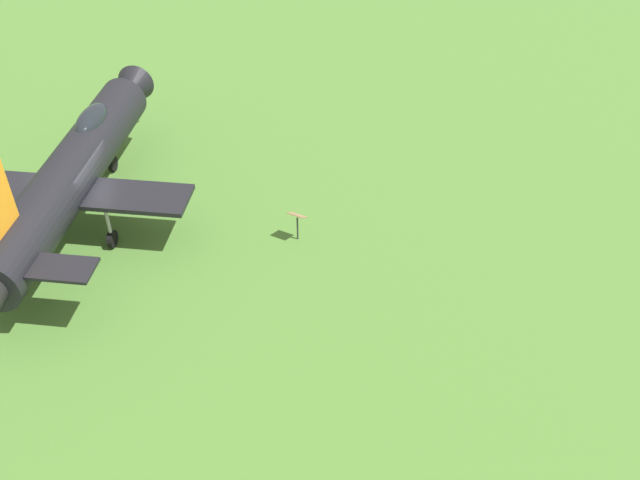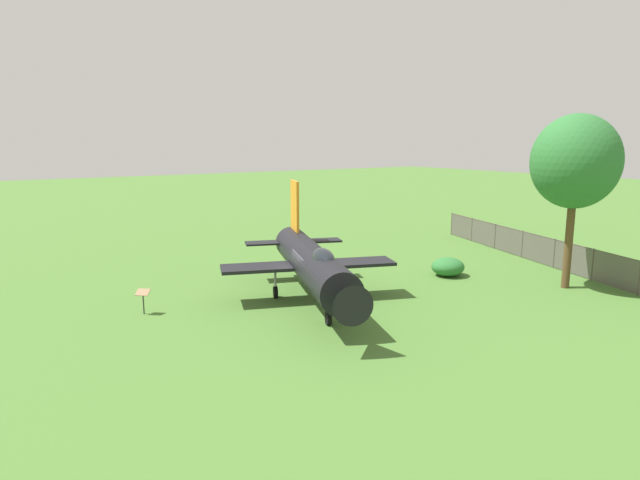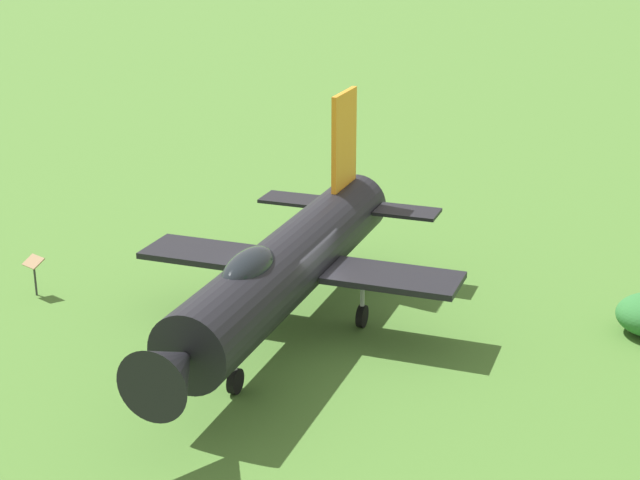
% 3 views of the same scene
% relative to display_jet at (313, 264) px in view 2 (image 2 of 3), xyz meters
% --- Properties ---
extents(ground_plane, '(200.00, 200.00, 0.00)m').
position_rel_display_jet_xyz_m(ground_plane, '(-0.13, -0.36, -2.00)').
color(ground_plane, '#47722D').
extents(display_jet, '(8.58, 12.75, 5.59)m').
position_rel_display_jet_xyz_m(display_jet, '(0.00, 0.00, 0.00)').
color(display_jet, black).
rests_on(display_jet, ground_plane).
extents(shade_tree, '(4.68, 4.31, 9.09)m').
position_rel_display_jet_xyz_m(shade_tree, '(-12.86, 4.87, 4.64)').
color(shade_tree, brown).
rests_on(shade_tree, ground_plane).
extents(perimeter_fence, '(10.35, 32.75, 1.83)m').
position_rel_display_jet_xyz_m(perimeter_fence, '(-15.01, 6.28, -1.03)').
color(perimeter_fence, '#4C4238').
rests_on(perimeter_fence, ground_plane).
extents(shrub_near_fence, '(1.94, 1.82, 1.06)m').
position_rel_display_jet_xyz_m(shrub_near_fence, '(-9.53, -0.39, -1.47)').
color(shrub_near_fence, '#2D7033').
rests_on(shrub_near_fence, ground_plane).
extents(info_plaque, '(0.71, 0.69, 1.14)m').
position_rel_display_jet_xyz_m(info_plaque, '(7.17, -3.01, -1.14)').
color(info_plaque, '#333333').
rests_on(info_plaque, ground_plane).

